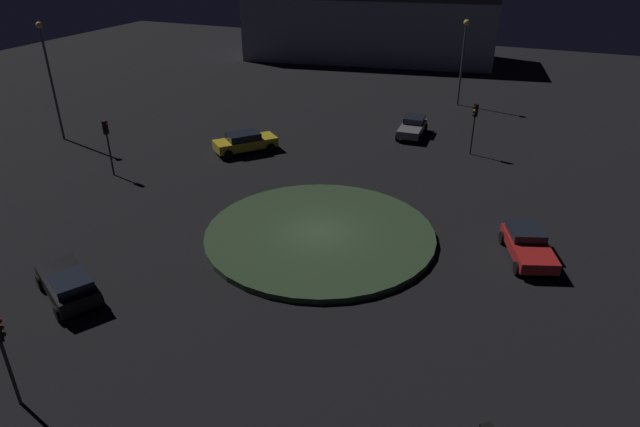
{
  "coord_description": "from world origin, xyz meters",
  "views": [
    {
      "loc": [
        24.29,
        10.22,
        14.94
      ],
      "look_at": [
        0.0,
        0.0,
        1.41
      ],
      "focal_mm": 31.29,
      "sensor_mm": 36.0,
      "label": 1
    }
  ],
  "objects": [
    {
      "name": "ground_plane",
      "position": [
        0.0,
        0.0,
        0.0
      ],
      "size": [
        120.64,
        120.64,
        0.0
      ],
      "primitive_type": "plane",
      "color": "black"
    },
    {
      "name": "traffic_light_south",
      "position": [
        -2.39,
        -16.17,
        2.72
      ],
      "size": [
        0.33,
        0.37,
        3.8
      ],
      "rotation": [
        0.0,
        0.0,
        1.42
      ],
      "color": "#2D2D2D",
      "rests_on": "ground_plane"
    },
    {
      "name": "car_yellow",
      "position": [
        -9.69,
        -10.12,
        0.8
      ],
      "size": [
        4.64,
        4.33,
        1.49
      ],
      "rotation": [
        0.0,
        0.0,
        2.43
      ],
      "color": "gold",
      "rests_on": "ground_plane"
    },
    {
      "name": "car_grey",
      "position": [
        -18.19,
        0.42,
        0.73
      ],
      "size": [
        4.13,
        2.15,
        1.38
      ],
      "rotation": [
        0.0,
        0.0,
        6.34
      ],
      "color": "slate",
      "rests_on": "ground_plane"
    },
    {
      "name": "store_building",
      "position": [
        -45.2,
        -12.26,
        4.08
      ],
      "size": [
        15.55,
        31.56,
        8.15
      ],
      "rotation": [
        0.0,
        0.0,
        4.88
      ],
      "color": "#8C939E",
      "rests_on": "ground_plane"
    },
    {
      "name": "car_black",
      "position": [
        9.59,
        -8.19,
        0.76
      ],
      "size": [
        3.53,
        4.43,
        1.43
      ],
      "rotation": [
        0.0,
        0.0,
        4.2
      ],
      "color": "black",
      "rests_on": "ground_plane"
    },
    {
      "name": "car_red",
      "position": [
        -2.19,
        10.48,
        0.71
      ],
      "size": [
        4.54,
        3.17,
        1.33
      ],
      "rotation": [
        0.0,
        0.0,
        0.34
      ],
      "color": "red",
      "rests_on": "ground_plane"
    },
    {
      "name": "roundabout_island",
      "position": [
        0.0,
        0.0,
        0.16
      ],
      "size": [
        12.43,
        12.43,
        0.32
      ],
      "primitive_type": "cylinder",
      "color": "#2D4228",
      "rests_on": "ground_plane"
    },
    {
      "name": "traffic_light_east",
      "position": [
        15.06,
        -5.12,
        2.65
      ],
      "size": [
        0.39,
        0.35,
        3.71
      ],
      "rotation": [
        0.0,
        0.0,
        2.81
      ],
      "color": "#2D2D2D",
      "rests_on": "ground_plane"
    },
    {
      "name": "streetlamp_south",
      "position": [
        -6.59,
        -24.84,
        5.4
      ],
      "size": [
        0.46,
        0.46,
        8.91
      ],
      "color": "#4C4C51",
      "rests_on": "ground_plane"
    },
    {
      "name": "streetlamp_west",
      "position": [
        -28.45,
        2.18,
        5.18
      ],
      "size": [
        0.54,
        0.54,
        7.72
      ],
      "color": "#4C4C51",
      "rests_on": "ground_plane"
    },
    {
      "name": "traffic_light_west",
      "position": [
        -15.73,
        5.44,
        2.71
      ],
      "size": [
        0.39,
        0.36,
        3.79
      ],
      "rotation": [
        0.0,
        0.0,
        -0.33
      ],
      "color": "#2D2D2D",
      "rests_on": "ground_plane"
    }
  ]
}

